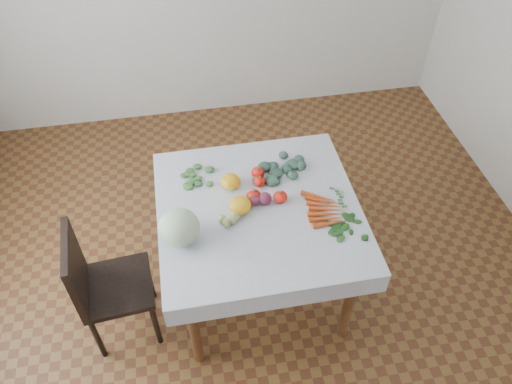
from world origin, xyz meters
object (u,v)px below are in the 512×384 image
(heirloom_back, at_px, (231,182))
(carrot_bunch, at_px, (326,210))
(cabbage, at_px, (179,228))
(table, at_px, (259,220))
(chair, at_px, (100,282))

(heirloom_back, distance_m, carrot_bunch, 0.57)
(cabbage, relative_size, carrot_bunch, 0.76)
(table, xyz_separation_m, chair, (-0.92, -0.15, -0.16))
(cabbage, bearing_deg, heirloom_back, 47.38)
(carrot_bunch, bearing_deg, cabbage, -176.19)
(chair, relative_size, heirloom_back, 7.38)
(table, bearing_deg, chair, -170.80)
(carrot_bunch, bearing_deg, chair, -177.50)
(heirloom_back, relative_size, carrot_bunch, 0.41)
(heirloom_back, bearing_deg, chair, -156.48)
(cabbage, relative_size, heirloom_back, 1.86)
(table, xyz_separation_m, carrot_bunch, (0.36, -0.09, 0.12))
(chair, bearing_deg, carrot_bunch, 2.50)
(chair, xyz_separation_m, carrot_bunch, (1.28, 0.06, 0.28))
(table, bearing_deg, carrot_bunch, -14.44)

